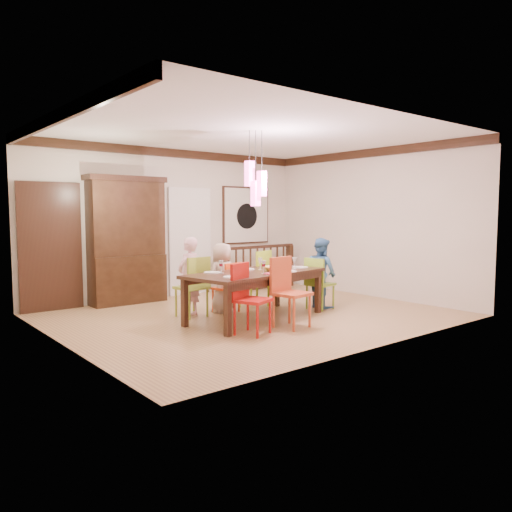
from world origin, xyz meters
TOP-DOWN VIEW (x-y plane):
  - floor at (0.00, 0.00)m, footprint 6.00×6.00m
  - ceiling at (0.00, 0.00)m, footprint 6.00×6.00m
  - wall_back at (0.00, 2.50)m, footprint 6.00×0.00m
  - wall_left at (-3.00, 0.00)m, footprint 0.00×5.00m
  - wall_right at (3.00, 0.00)m, footprint 0.00×5.00m
  - crown_molding at (0.00, 0.00)m, footprint 6.00×5.00m
  - panel_door at (-2.40, 2.45)m, footprint 1.04×0.07m
  - white_doorway at (0.35, 2.46)m, footprint 0.97×0.05m
  - painting at (1.80, 2.46)m, footprint 1.25×0.06m
  - pendant_cluster at (-0.16, -0.29)m, footprint 0.27×0.21m
  - dining_table at (-0.16, -0.29)m, footprint 2.43×1.40m
  - chair_far_left at (-0.83, 0.51)m, footprint 0.48×0.48m
  - chair_far_mid at (-0.19, 0.47)m, footprint 0.44×0.44m
  - chair_far_right at (0.46, 0.52)m, footprint 0.57×0.57m
  - chair_near_left at (-0.80, -1.00)m, footprint 0.57×0.57m
  - chair_near_mid at (-0.11, -1.05)m, footprint 0.52×0.52m
  - chair_end_right at (1.23, -0.34)m, footprint 0.45×0.45m
  - china_hutch at (-1.09, 2.30)m, footprint 1.47×0.46m
  - balustrade at (1.70, 1.95)m, footprint 2.11×0.20m
  - person_far_left at (-0.86, 0.54)m, footprint 0.55×0.46m
  - person_far_mid at (-0.22, 0.52)m, footprint 0.62×0.46m
  - person_end_right at (1.34, -0.25)m, footprint 0.53×0.65m
  - serving_bowl at (0.10, -0.43)m, footprint 0.33×0.33m
  - small_bowl at (-0.42, -0.24)m, footprint 0.20×0.20m
  - cup_left at (-0.55, -0.48)m, footprint 0.14×0.14m
  - cup_right at (0.35, -0.15)m, footprint 0.11×0.11m
  - plate_far_left at (-0.79, -0.02)m, footprint 0.26×0.26m
  - plate_far_mid at (-0.11, 0.01)m, footprint 0.26×0.26m
  - plate_far_right at (0.46, 0.06)m, footprint 0.26×0.26m
  - plate_near_left at (-0.87, -0.63)m, footprint 0.26×0.26m
  - plate_near_mid at (0.21, -0.63)m, footprint 0.26×0.26m
  - plate_end_right at (0.75, -0.34)m, footprint 0.26×0.26m
  - wine_glass_a at (-0.70, -0.13)m, footprint 0.08×0.08m
  - wine_glass_b at (0.05, -0.14)m, footprint 0.08×0.08m
  - wine_glass_c at (-0.23, -0.56)m, footprint 0.08×0.08m
  - wine_glass_d at (0.55, -0.41)m, footprint 0.08×0.08m
  - napkin at (-0.18, -0.67)m, footprint 0.18×0.14m

SIDE VIEW (x-z plane):
  - floor at x=0.00m, z-range 0.00..0.00m
  - chair_far_mid at x=-0.19m, z-range 0.06..0.90m
  - balustrade at x=1.70m, z-range 0.02..0.98m
  - chair_end_right at x=1.23m, z-range 0.06..0.96m
  - chair_far_left at x=-0.83m, z-range 0.07..1.04m
  - chair_near_left at x=-0.80m, z-range 0.07..1.04m
  - chair_far_right at x=0.46m, z-range 0.07..1.07m
  - person_far_mid at x=-0.22m, z-range 0.00..1.16m
  - chair_near_mid at x=-0.11m, z-range 0.07..1.09m
  - person_end_right at x=1.34m, z-range 0.00..1.22m
  - person_far_left at x=-0.86m, z-range 0.00..1.27m
  - dining_table at x=-0.16m, z-range 0.30..1.05m
  - plate_far_left at x=-0.79m, z-range 0.75..0.76m
  - plate_far_mid at x=-0.11m, z-range 0.75..0.76m
  - plate_far_right at x=0.46m, z-range 0.75..0.76m
  - plate_near_left at x=-0.87m, z-range 0.75..0.76m
  - plate_near_mid at x=0.21m, z-range 0.75..0.76m
  - plate_end_right at x=0.75m, z-range 0.75..0.76m
  - napkin at x=-0.18m, z-range 0.75..0.76m
  - small_bowl at x=-0.42m, z-range 0.75..0.81m
  - serving_bowl at x=0.10m, z-range 0.75..0.82m
  - cup_left at x=-0.55m, z-range 0.75..0.84m
  - cup_right at x=0.35m, z-range 0.75..0.85m
  - wine_glass_a at x=-0.70m, z-range 0.75..0.94m
  - wine_glass_b at x=0.05m, z-range 0.75..0.94m
  - wine_glass_c at x=-0.23m, z-range 0.75..0.94m
  - wine_glass_d at x=0.55m, z-range 0.75..0.94m
  - panel_door at x=-2.40m, z-range -0.07..2.17m
  - white_doorway at x=0.35m, z-range -0.06..2.16m
  - china_hutch at x=-1.09m, z-range 0.00..2.32m
  - wall_back at x=0.00m, z-range -1.55..4.45m
  - wall_left at x=-3.00m, z-range -1.05..3.95m
  - wall_right at x=3.00m, z-range -1.05..3.95m
  - painting at x=1.80m, z-range 0.97..2.22m
  - pendant_cluster at x=-0.16m, z-range 1.54..2.68m
  - crown_molding at x=0.00m, z-range 2.74..2.90m
  - ceiling at x=0.00m, z-range 2.90..2.90m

